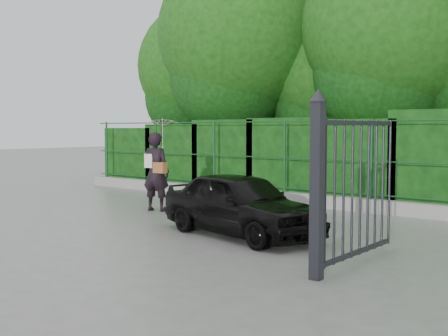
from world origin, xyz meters
The scene contains 8 objects.
ground centered at (0.00, 0.00, 0.00)m, with size 80.00×80.00×0.00m, color gray.
kerb centered at (0.00, 4.50, 0.15)m, with size 14.00×0.25×0.30m, color #9E9E99.
fence centered at (0.22, 4.50, 1.20)m, with size 14.13×0.06×1.80m.
hedge centered at (0.23, 5.50, 1.07)m, with size 14.20×1.20×2.30m.
trees centered at (1.14, 7.74, 4.62)m, with size 17.10×6.15×8.08m.
gate centered at (4.60, -0.72, 1.19)m, with size 0.22×2.33×2.36m.
woman centered at (-1.12, 1.65, 1.33)m, with size 0.94×0.85×2.13m.
car centered at (2.12, 0.49, 0.56)m, with size 1.33×3.31×1.13m, color black.
Camera 1 is at (8.06, -7.24, 1.87)m, focal length 45.00 mm.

